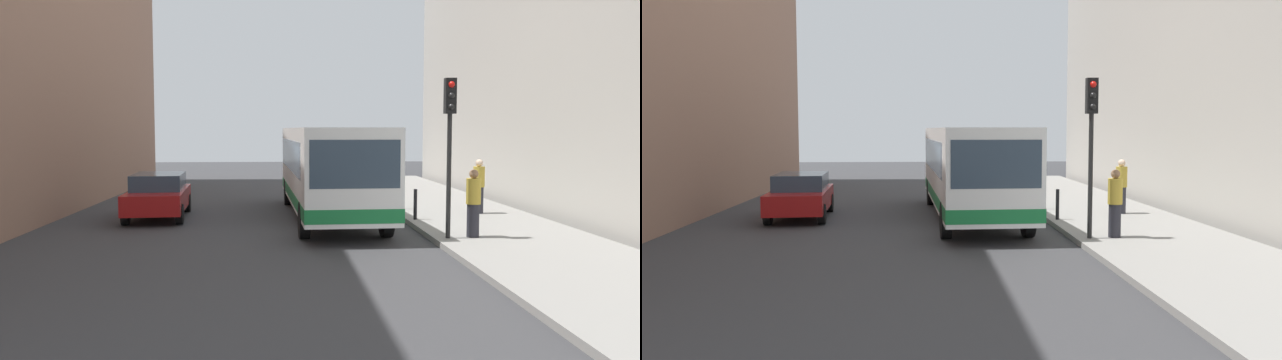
{
  "view_description": "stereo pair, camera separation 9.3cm",
  "coord_description": "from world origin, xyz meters",
  "views": [
    {
      "loc": [
        -0.86,
        -17.66,
        2.95
      ],
      "look_at": [
        0.44,
        1.11,
        1.44
      ],
      "focal_mm": 35.31,
      "sensor_mm": 36.0,
      "label": 1
    },
    {
      "loc": [
        -0.76,
        -17.67,
        2.95
      ],
      "look_at": [
        0.44,
        1.11,
        1.44
      ],
      "focal_mm": 35.31,
      "sensor_mm": 36.0,
      "label": 2
    }
  ],
  "objects": [
    {
      "name": "sidewalk",
      "position": [
        5.4,
        0.0,
        0.07
      ],
      "size": [
        4.4,
        40.0,
        0.15
      ],
      "primitive_type": "cube",
      "color": "gray",
      "rests_on": "ground"
    },
    {
      "name": "car_beside_bus",
      "position": [
        -4.79,
        3.51,
        0.78
      ],
      "size": [
        2.07,
        4.5,
        1.48
      ],
      "rotation": [
        0.0,
        0.0,
        3.2
      ],
      "color": "maroon",
      "rests_on": "ground"
    },
    {
      "name": "bollard_mid",
      "position": [
        3.45,
        4.14,
        0.62
      ],
      "size": [
        0.11,
        0.11,
        0.95
      ],
      "primitive_type": "cylinder",
      "color": "black",
      "rests_on": "sidewalk"
    },
    {
      "name": "traffic_light",
      "position": [
        3.55,
        -1.87,
        3.01
      ],
      "size": [
        0.28,
        0.33,
        4.1
      ],
      "color": "black",
      "rests_on": "sidewalk"
    },
    {
      "name": "pedestrian_mid_sidewalk",
      "position": [
        5.88,
        2.83,
        1.06
      ],
      "size": [
        0.38,
        0.38,
        1.81
      ],
      "rotation": [
        0.0,
        0.0,
        4.59
      ],
      "color": "#26262D",
      "rests_on": "sidewalk"
    },
    {
      "name": "ground_plane",
      "position": [
        0.0,
        0.0,
        0.0
      ],
      "size": [
        80.0,
        80.0,
        0.0
      ],
      "primitive_type": "plane",
      "color": "#38383A"
    },
    {
      "name": "bus",
      "position": [
        0.85,
        3.22,
        1.73
      ],
      "size": [
        2.93,
        11.11,
        3.0
      ],
      "rotation": [
        0.0,
        0.0,
        3.18
      ],
      "color": "white",
      "rests_on": "ground"
    },
    {
      "name": "bollard_near",
      "position": [
        3.45,
        1.54,
        0.62
      ],
      "size": [
        0.11,
        0.11,
        0.95
      ],
      "primitive_type": "cylinder",
      "color": "black",
      "rests_on": "sidewalk"
    },
    {
      "name": "pedestrian_near_signal",
      "position": [
        4.25,
        -1.73,
        1.04
      ],
      "size": [
        0.38,
        0.38,
        1.77
      ],
      "rotation": [
        0.0,
        0.0,
        1.97
      ],
      "color": "#26262D",
      "rests_on": "sidewalk"
    }
  ]
}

